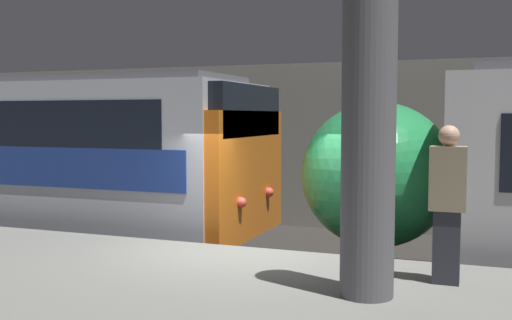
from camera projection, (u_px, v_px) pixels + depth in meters
ground_plane at (245, 315)px, 8.31m from camera, size 120.00×120.00×0.00m
station_rear_barrier at (347, 146)px, 14.52m from camera, size 50.00×0.15×4.06m
support_pillar_near at (369, 133)px, 5.88m from camera, size 0.53×0.53×3.26m
person_waiting at (448, 200)px, 6.38m from camera, size 0.38×0.24×1.70m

